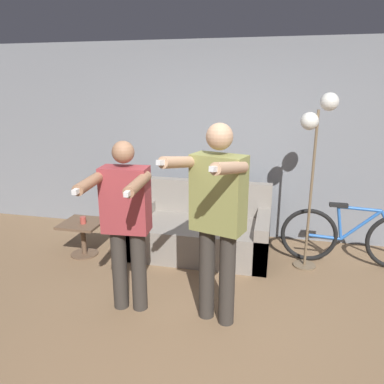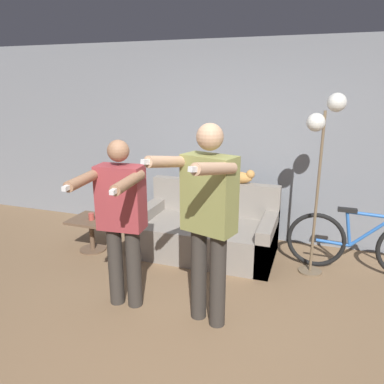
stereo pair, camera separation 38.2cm
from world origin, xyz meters
The scene contains 10 objects.
ground_plane centered at (0.00, 0.00, 0.00)m, with size 16.00×16.00×0.00m, color #846647.
wall_back centered at (0.00, 2.43, 1.30)m, with size 10.00×0.05×2.60m.
couch centered at (-0.24, 1.73, 0.26)m, with size 1.69×0.93×0.84m.
person_left centered at (-0.64, 0.35, 0.91)m, with size 0.52×0.70×1.59m.
person_right centered at (0.17, 0.35, 1.02)m, with size 0.63×0.77×1.76m.
cat centered at (0.07, 2.08, 0.92)m, with size 0.50×0.15×0.18m.
floor_lamp centered at (1.03, 1.61, 1.54)m, with size 0.37×0.26×1.97m.
side_table centered at (-1.64, 1.32, 0.31)m, with size 0.48×0.48×0.43m.
cup centered at (-1.60, 1.28, 0.47)m, with size 0.07×0.07×0.09m.
bicycle centered at (1.53, 1.77, 0.34)m, with size 1.60×0.07×0.74m.
Camera 1 is at (0.63, -2.55, 2.05)m, focal length 35.00 mm.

